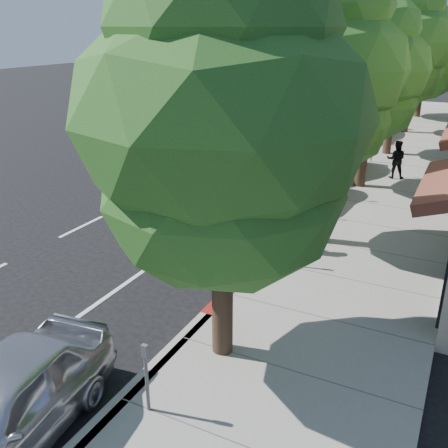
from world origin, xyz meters
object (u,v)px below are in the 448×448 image
Objects in this scene: street_tree_3 at (399,45)px; dark_suv_far at (385,105)px; near_car_a at (0,408)px; silver_suv at (279,188)px; white_pickup at (365,124)px; street_tree_4 at (415,48)px; dark_sedan at (335,159)px; bicycle at (192,255)px; pedestrian at (396,159)px; street_tree_0 at (222,123)px; street_tree_2 at (371,71)px; street_tree_5 at (425,56)px; cyclist at (282,226)px; street_tree_1 at (326,72)px.

street_tree_3 is 12.84m from dark_suv_far.
near_car_a is (-1.94, -21.50, -4.48)m from street_tree_3.
white_pickup is (0.08, 13.60, -0.03)m from silver_suv.
street_tree_4 is 11.41m from dark_sedan.
pedestrian is at bearing -12.90° from bicycle.
street_tree_3 reaches higher than white_pickup.
street_tree_3 is at bearing 90.00° from street_tree_0.
silver_suv is (-1.98, 8.25, -3.70)m from street_tree_0.
dark_sedan is (-1.40, -4.54, -4.50)m from street_tree_3.
pedestrian is (2.94, -8.15, 0.12)m from white_pickup.
street_tree_3 reaches higher than street_tree_0.
street_tree_4 is 1.64× the size of dark_suv_far.
street_tree_3 is at bearing -90.00° from street_tree_4.
dark_sedan is at bearing 80.87° from near_car_a.
white_pickup is 1.19× the size of dark_suv_far.
street_tree_2 is 1.02× the size of street_tree_5.
street_tree_3 is 1.94× the size of near_car_a.
street_tree_2 is at bearing 67.25° from silver_suv.
street_tree_3 is at bearing 77.54° from near_car_a.
white_pickup is 8.01m from dark_suv_far.
bicycle is at bearing -88.15° from silver_suv.
dark_suv_far is (-2.22, 17.86, -3.68)m from street_tree_2.
dark_suv_far is at bearing 89.14° from white_pickup.
near_car_a is (-1.29, -8.50, -0.09)m from cyclist.
street_tree_0 reaches higher than street_tree_5.
dark_sedan is (-1.40, -10.54, -4.15)m from street_tree_4.
street_tree_2 is 18.00m from street_tree_5.
dark_suv_far is at bearing 83.18° from near_car_a.
street_tree_4 is at bearing 90.00° from street_tree_1.
street_tree_0 reaches higher than silver_suv.
dark_sedan is (0.89, 10.68, 0.18)m from bicycle.
pedestrian is at bearing -86.33° from street_tree_5.
bicycle is 10.72m from dark_sedan.
street_tree_4 is at bearing 90.00° from street_tree_3.
street_tree_3 is 13.73m from cyclist.
pedestrian is at bearing -72.20° from dark_suv_far.
street_tree_5 is 1.63× the size of dark_sedan.
street_tree_2 is 1.67× the size of near_car_a.
white_pickup is at bearing 100.92° from street_tree_2.
street_tree_2 is (0.00, 6.00, -0.42)m from street_tree_1.
street_tree_2 is 7.92m from cyclist.
white_pickup is at bearing 94.97° from street_tree_0.
cyclist is 0.27× the size of silver_suv.
bicycle is at bearing -94.81° from street_tree_5.
dark_suv_far is at bearing 95.72° from silver_suv.
dark_suv_far is (0.07, 27.08, 0.27)m from bicycle.
street_tree_4 reaches higher than street_tree_2.
silver_suv is 3.87× the size of pedestrian.
street_tree_0 is 14.21m from pedestrian.
street_tree_3 is 1.92× the size of dark_sedan.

